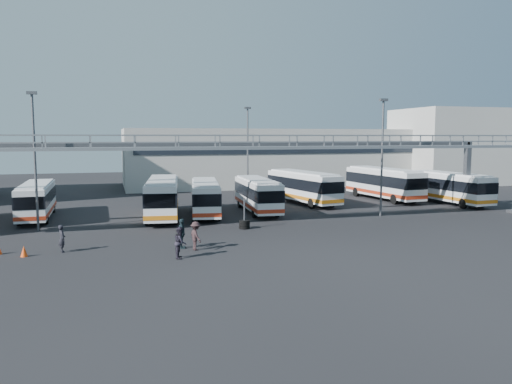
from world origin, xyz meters
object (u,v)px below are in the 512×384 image
object	(u,v)px
bus_3	(163,196)
bus_8	(384,182)
light_pole_back	(248,148)
bus_6	(303,186)
cone_right	(24,251)
bus_9	(449,186)
pedestrian_d	(182,234)
pedestrian_c	(196,236)
bus_5	(257,194)
tire_stack	(244,224)
bus_4	(205,196)
pedestrian_b	(180,242)
light_pole_mid	(382,151)
pedestrian_a	(62,238)
bus_1	(37,199)
light_pole_left	(35,154)

from	to	relation	value
bus_3	bus_8	bearing A→B (deg)	20.51
light_pole_back	bus_8	distance (m)	15.53
bus_6	cone_right	distance (m)	29.68
bus_9	pedestrian_d	world-z (taller)	bus_9
bus_3	pedestrian_c	size ratio (longest dim) A/B	6.37
bus_5	tire_stack	bearing A→B (deg)	-109.76
bus_8	pedestrian_d	distance (m)	30.68
light_pole_back	bus_9	world-z (taller)	light_pole_back
bus_4	bus_8	world-z (taller)	bus_8
bus_8	bus_9	world-z (taller)	bus_8
bus_9	tire_stack	xyz separation A→B (m)	(-24.09, -7.77, -1.41)
pedestrian_b	pedestrian_d	world-z (taller)	pedestrian_d
bus_3	bus_4	distance (m)	3.79
pedestrian_b	bus_8	bearing A→B (deg)	-37.17
bus_5	tire_stack	world-z (taller)	bus_5
tire_stack	light_pole_back	bearing A→B (deg)	73.81
light_pole_mid	pedestrian_b	distance (m)	22.15
bus_5	tire_stack	xyz separation A→B (m)	(-3.35, -7.83, -1.32)
bus_5	bus_8	distance (m)	16.69
pedestrian_a	pedestrian_c	size ratio (longest dim) A/B	0.94
light_pole_back	bus_4	distance (m)	12.83
bus_3	bus_5	bearing A→B (deg)	13.09
bus_6	cone_right	xyz separation A→B (m)	(-24.20, -17.11, -1.54)
bus_3	cone_right	xyz separation A→B (m)	(-9.22, -11.96, -1.54)
bus_6	pedestrian_b	size ratio (longest dim) A/B	6.18
bus_4	cone_right	xyz separation A→B (m)	(-12.99, -12.29, -1.37)
bus_9	cone_right	size ratio (longest dim) A/B	16.95
bus_3	bus_5	distance (m)	8.79
bus_5	bus_1	bearing A→B (deg)	178.44
bus_8	pedestrian_b	bearing A→B (deg)	-145.13
bus_8	light_pole_back	bearing A→B (deg)	156.95
bus_8	light_pole_mid	bearing A→B (deg)	-125.85
cone_right	bus_6	bearing A→B (deg)	35.26
bus_1	bus_3	world-z (taller)	bus_3
light_pole_mid	cone_right	bearing A→B (deg)	-164.94
bus_6	bus_9	bearing A→B (deg)	-26.48
bus_3	bus_6	xyz separation A→B (m)	(14.98, 5.15, -0.01)
light_pole_left	pedestrian_d	xyz separation A→B (m)	(9.43, -8.89, -4.79)
light_pole_left	light_pole_mid	distance (m)	28.02
bus_8	bus_9	xyz separation A→B (m)	(4.76, -4.85, -0.14)
light_pole_left	bus_8	size ratio (longest dim) A/B	0.87
bus_9	pedestrian_b	xyz separation A→B (m)	(-30.00, -15.61, -0.89)
light_pole_left	cone_right	xyz separation A→B (m)	(0.29, -8.46, -5.41)
pedestrian_d	bus_1	bearing A→B (deg)	39.06
pedestrian_b	pedestrian_c	distance (m)	2.10
light_pole_left	tire_stack	bearing A→B (deg)	-13.20
light_pole_back	pedestrian_b	xyz separation A→B (m)	(-10.99, -25.34, -4.81)
bus_3	pedestrian_d	world-z (taller)	bus_3
light_pole_mid	bus_8	bearing A→B (deg)	58.32
bus_4	tire_stack	distance (m)	7.63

